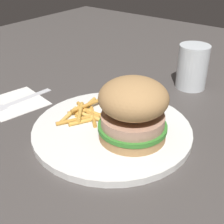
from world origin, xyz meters
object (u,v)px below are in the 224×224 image
(sandwich, at_px, (133,109))
(drink_glass, at_px, (192,69))
(fries_pile, at_px, (85,113))
(napkin, at_px, (15,102))
(fork, at_px, (14,102))
(plate, at_px, (112,130))

(sandwich, relative_size, drink_glass, 1.16)
(sandwich, bearing_deg, fries_pile, -2.55)
(sandwich, relative_size, fries_pile, 0.96)
(napkin, bearing_deg, fork, 83.61)
(plate, xyz_separation_m, fries_pile, (0.06, -0.00, 0.01))
(sandwich, relative_size, fork, 0.65)
(plate, height_order, fries_pile, fries_pile)
(plate, xyz_separation_m, drink_glass, (-0.03, -0.26, 0.04))
(napkin, relative_size, drink_glass, 1.13)
(plate, height_order, sandwich, sandwich)
(plate, relative_size, fries_pile, 2.36)
(fork, relative_size, drink_glass, 1.78)
(drink_glass, bearing_deg, sandwich, 93.85)
(napkin, bearing_deg, sandwich, -173.67)
(plate, relative_size, fork, 1.59)
(fries_pile, bearing_deg, plate, 178.42)
(sandwich, distance_m, napkin, 0.28)
(plate, bearing_deg, fork, 8.69)
(fries_pile, bearing_deg, drink_glass, -109.48)
(sandwich, height_order, drink_glass, sandwich)
(sandwich, height_order, fries_pile, sandwich)
(fork, height_order, drink_glass, drink_glass)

